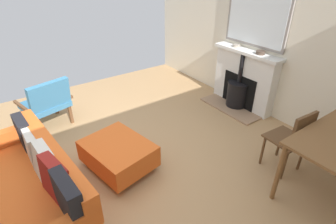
{
  "coord_description": "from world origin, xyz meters",
  "views": [
    {
      "loc": [
        0.78,
        2.5,
        2.27
      ],
      "look_at": [
        -0.79,
        0.27,
        0.7
      ],
      "focal_mm": 27.93,
      "sensor_mm": 36.0,
      "label": 1
    }
  ],
  "objects": [
    {
      "name": "mantel_bowl_near",
      "position": [
        -2.7,
        -0.43,
        1.03
      ],
      "size": [
        0.12,
        0.12,
        0.04
      ],
      "color": "#9E9384",
      "rests_on": "fireplace"
    },
    {
      "name": "mirror_over_mantel",
      "position": [
        -2.79,
        -0.18,
        1.55
      ],
      "size": [
        0.04,
        1.15,
        0.96
      ],
      "color": "gray"
    },
    {
      "name": "sofa",
      "position": [
        0.85,
        0.23,
        0.35
      ],
      "size": [
        1.06,
        1.81,
        0.82
      ],
      "color": "#B2B2B7",
      "rests_on": "ground"
    },
    {
      "name": "fireplace",
      "position": [
        -2.68,
        -0.18,
        0.44
      ],
      "size": [
        0.58,
        1.26,
        1.01
      ],
      "color": "#9E7A5B",
      "rests_on": "ground"
    },
    {
      "name": "mantel_bowl_far",
      "position": [
        -2.7,
        0.07,
        1.04
      ],
      "size": [
        0.14,
        0.14,
        0.05
      ],
      "color": "#47382D",
      "rests_on": "fireplace"
    },
    {
      "name": "ottoman",
      "position": [
        -0.18,
        0.08,
        0.23
      ],
      "size": [
        0.79,
        0.93,
        0.37
      ],
      "color": "#B2B2B7",
      "rests_on": "ground"
    },
    {
      "name": "ground_plane",
      "position": [
        0.0,
        0.0,
        -0.0
      ],
      "size": [
        5.76,
        5.49,
        0.01
      ],
      "primitive_type": "cube",
      "color": "tan"
    },
    {
      "name": "armchair_accent",
      "position": [
        0.27,
        -1.4,
        0.44
      ],
      "size": [
        0.79,
        0.72,
        0.8
      ],
      "color": "brown",
      "rests_on": "ground"
    },
    {
      "name": "dining_chair_near_fireplace",
      "position": [
        -1.83,
        1.31,
        0.5
      ],
      "size": [
        0.43,
        0.43,
        0.85
      ],
      "color": "brown",
      "rests_on": "ground"
    },
    {
      "name": "wall_left",
      "position": [
        -2.88,
        0.0,
        1.43
      ],
      "size": [
        0.12,
        5.49,
        2.86
      ],
      "primitive_type": "cube",
      "color": "silver",
      "rests_on": "ground"
    }
  ]
}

